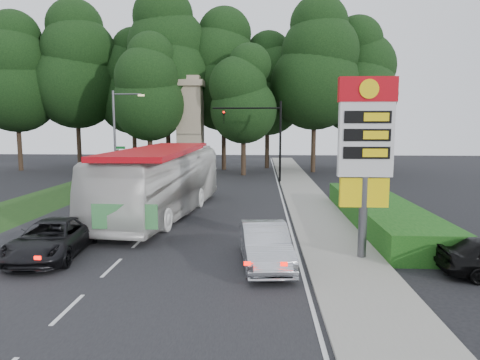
{
  "coord_description": "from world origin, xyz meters",
  "views": [
    {
      "loc": [
        5.35,
        -14.06,
        5.1
      ],
      "look_at": [
        4.21,
        8.53,
        2.2
      ],
      "focal_mm": 32.0,
      "sensor_mm": 36.0,
      "label": 1
    }
  ],
  "objects_px": {
    "gas_station_pylon": "(366,143)",
    "monument": "(190,125)",
    "streetlight_signs": "(117,133)",
    "transit_bus": "(162,182)",
    "sedan_silver": "(265,245)",
    "traffic_signal_mast": "(265,130)",
    "suv_charcoal": "(52,239)"
  },
  "relations": [
    {
      "from": "streetlight_signs",
      "to": "transit_bus",
      "type": "relative_size",
      "value": 0.58
    },
    {
      "from": "traffic_signal_mast",
      "to": "monument",
      "type": "relative_size",
      "value": 0.72
    },
    {
      "from": "suv_charcoal",
      "to": "traffic_signal_mast",
      "type": "bearing_deg",
      "value": 64.58
    },
    {
      "from": "suv_charcoal",
      "to": "transit_bus",
      "type": "bearing_deg",
      "value": 67.43
    },
    {
      "from": "monument",
      "to": "sedan_silver",
      "type": "height_order",
      "value": "monument"
    },
    {
      "from": "monument",
      "to": "gas_station_pylon",
      "type": "bearing_deg",
      "value": -68.2
    },
    {
      "from": "transit_bus",
      "to": "streetlight_signs",
      "type": "bearing_deg",
      "value": 124.99
    },
    {
      "from": "streetlight_signs",
      "to": "suv_charcoal",
      "type": "xyz_separation_m",
      "value": [
        4.19,
        -20.24,
        -3.73
      ]
    },
    {
      "from": "streetlight_signs",
      "to": "sedan_silver",
      "type": "xyz_separation_m",
      "value": [
        12.49,
        -20.89,
        -3.67
      ]
    },
    {
      "from": "gas_station_pylon",
      "to": "transit_bus",
      "type": "height_order",
      "value": "gas_station_pylon"
    },
    {
      "from": "gas_station_pylon",
      "to": "monument",
      "type": "height_order",
      "value": "monument"
    },
    {
      "from": "gas_station_pylon",
      "to": "streetlight_signs",
      "type": "height_order",
      "value": "streetlight_signs"
    },
    {
      "from": "traffic_signal_mast",
      "to": "transit_bus",
      "type": "height_order",
      "value": "traffic_signal_mast"
    },
    {
      "from": "streetlight_signs",
      "to": "traffic_signal_mast",
      "type": "bearing_deg",
      "value": 8.92
    },
    {
      "from": "traffic_signal_mast",
      "to": "monument",
      "type": "xyz_separation_m",
      "value": [
        -7.68,
        6.0,
        0.43
      ]
    },
    {
      "from": "monument",
      "to": "suv_charcoal",
      "type": "xyz_separation_m",
      "value": [
        -0.8,
        -28.23,
        -4.4
      ]
    },
    {
      "from": "gas_station_pylon",
      "to": "sedan_silver",
      "type": "height_order",
      "value": "gas_station_pylon"
    },
    {
      "from": "transit_bus",
      "to": "suv_charcoal",
      "type": "bearing_deg",
      "value": -101.58
    },
    {
      "from": "streetlight_signs",
      "to": "monument",
      "type": "relative_size",
      "value": 0.8
    },
    {
      "from": "gas_station_pylon",
      "to": "suv_charcoal",
      "type": "relative_size",
      "value": 1.34
    },
    {
      "from": "gas_station_pylon",
      "to": "streetlight_signs",
      "type": "bearing_deg",
      "value": 128.96
    },
    {
      "from": "monument",
      "to": "sedan_silver",
      "type": "distance_m",
      "value": 30.15
    },
    {
      "from": "gas_station_pylon",
      "to": "traffic_signal_mast",
      "type": "distance_m",
      "value": 22.29
    },
    {
      "from": "streetlight_signs",
      "to": "transit_bus",
      "type": "bearing_deg",
      "value": -61.46
    },
    {
      "from": "sedan_silver",
      "to": "transit_bus",
      "type": "bearing_deg",
      "value": 117.56
    },
    {
      "from": "streetlight_signs",
      "to": "suv_charcoal",
      "type": "height_order",
      "value": "streetlight_signs"
    },
    {
      "from": "streetlight_signs",
      "to": "sedan_silver",
      "type": "height_order",
      "value": "streetlight_signs"
    },
    {
      "from": "streetlight_signs",
      "to": "transit_bus",
      "type": "height_order",
      "value": "streetlight_signs"
    },
    {
      "from": "gas_station_pylon",
      "to": "monument",
      "type": "bearing_deg",
      "value": 111.8
    },
    {
      "from": "sedan_silver",
      "to": "streetlight_signs",
      "type": "bearing_deg",
      "value": 114.35
    },
    {
      "from": "suv_charcoal",
      "to": "monument",
      "type": "bearing_deg",
      "value": 83.83
    },
    {
      "from": "traffic_signal_mast",
      "to": "transit_bus",
      "type": "distance_m",
      "value": 15.8
    }
  ]
}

